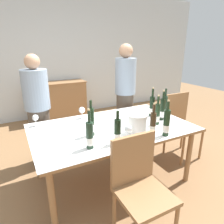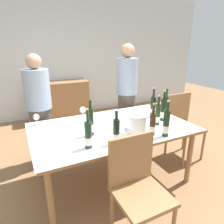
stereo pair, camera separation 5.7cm
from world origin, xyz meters
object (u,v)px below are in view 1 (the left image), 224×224
(wine_bottle_7, at_px, (152,107))
(wine_glass_3, at_px, (136,118))
(wine_bottle_0, at_px, (166,123))
(wine_bottle_2, at_px, (90,136))
(wine_bottle_4, at_px, (91,123))
(chair_right_end, at_px, (180,121))
(wine_bottle_3, at_px, (117,132))
(wine_glass_0, at_px, (128,129))
(chair_near_front, at_px, (139,182))
(wine_bottle_5, at_px, (157,114))
(sideboard_cabinet, at_px, (59,101))
(ice_bucket, at_px, (137,123))
(wine_bottle_8, at_px, (153,124))
(person_host, at_px, (38,113))
(dining_table, at_px, (112,131))
(wine_bottle_6, at_px, (162,110))
(wine_glass_2, at_px, (82,110))
(wine_bottle_1, at_px, (164,107))
(wine_glass_1, at_px, (35,118))
(person_guest_left, at_px, (125,96))

(wine_bottle_7, xyz_separation_m, wine_glass_3, (-0.38, -0.19, -0.03))
(wine_bottle_0, xyz_separation_m, wine_bottle_2, (-0.81, 0.12, -0.01))
(wine_bottle_4, relative_size, chair_right_end, 0.40)
(wine_bottle_3, distance_m, wine_glass_0, 0.14)
(wine_bottle_7, height_order, wine_glass_3, wine_bottle_7)
(wine_bottle_4, relative_size, chair_near_front, 0.41)
(wine_bottle_7, bearing_deg, wine_glass_0, -145.60)
(wine_bottle_0, xyz_separation_m, wine_bottle_5, (0.12, 0.29, -0.01))
(sideboard_cabinet, bearing_deg, ice_bucket, -85.81)
(wine_bottle_8, xyz_separation_m, person_host, (-0.99, 1.17, -0.08))
(wine_bottle_8, distance_m, wine_glass_0, 0.29)
(dining_table, distance_m, chair_right_end, 1.21)
(wine_bottle_5, bearing_deg, wine_bottle_6, 29.63)
(wine_glass_3, bearing_deg, wine_bottle_8, -84.85)
(wine_bottle_3, distance_m, wine_glass_2, 0.82)
(dining_table, distance_m, wine_bottle_1, 0.77)
(chair_right_end, bearing_deg, sideboard_cabinet, 117.04)
(wine_bottle_1, xyz_separation_m, wine_glass_1, (-1.53, 0.47, -0.04))
(wine_glass_1, distance_m, wine_glass_2, 0.57)
(wine_bottle_0, xyz_separation_m, person_guest_left, (0.27, 1.27, -0.03))
(wine_bottle_7, bearing_deg, wine_bottle_0, -114.32)
(dining_table, distance_m, person_host, 1.06)
(wine_glass_3, height_order, chair_right_end, chair_right_end)
(wine_bottle_0, distance_m, wine_bottle_8, 0.14)
(chair_near_front, bearing_deg, wine_glass_1, 117.45)
(wine_glass_3, bearing_deg, wine_glass_2, 131.37)
(wine_bottle_3, bearing_deg, wine_glass_3, 35.17)
(person_guest_left, bearing_deg, wine_bottle_1, -84.08)
(wine_glass_0, bearing_deg, wine_bottle_3, -169.25)
(wine_glass_1, bearing_deg, wine_bottle_3, -52.08)
(ice_bucket, distance_m, wine_bottle_3, 0.33)
(wine_bottle_5, bearing_deg, wine_glass_1, 154.71)
(wine_bottle_4, height_order, wine_bottle_6, wine_bottle_6)
(wine_bottle_0, height_order, wine_glass_2, wine_bottle_0)
(wine_bottle_3, bearing_deg, wine_glass_2, 94.81)
(dining_table, bearing_deg, chair_right_end, 4.14)
(ice_bucket, height_order, wine_glass_3, ice_bucket)
(sideboard_cabinet, xyz_separation_m, wine_glass_3, (0.30, -2.64, 0.40))
(wine_bottle_1, bearing_deg, ice_bucket, -158.22)
(wine_bottle_3, height_order, wine_glass_2, wine_bottle_3)
(wine_bottle_2, distance_m, wine_glass_1, 0.87)
(sideboard_cabinet, relative_size, person_guest_left, 0.75)
(wine_bottle_5, xyz_separation_m, chair_near_front, (-0.66, -0.60, -0.31))
(wine_bottle_0, relative_size, wine_bottle_3, 1.17)
(wine_glass_3, relative_size, chair_right_end, 0.15)
(wine_glass_1, xyz_separation_m, person_guest_left, (1.44, 0.37, 0.01))
(wine_bottle_2, bearing_deg, wine_bottle_0, -8.24)
(sideboard_cabinet, relative_size, dining_table, 0.68)
(wine_bottle_2, bearing_deg, wine_glass_1, 114.98)
(chair_near_front, bearing_deg, ice_bucket, 58.33)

